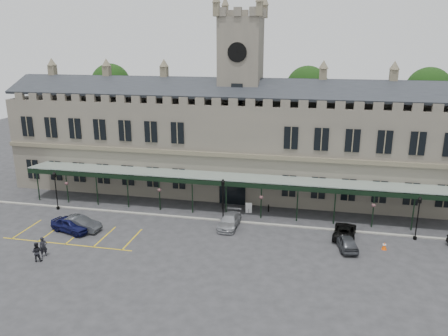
% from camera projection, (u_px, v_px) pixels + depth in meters
% --- Properties ---
extents(ground, '(140.00, 140.00, 0.00)m').
position_uv_depth(ground, '(211.00, 242.00, 43.39)').
color(ground, '#2A2B2D').
extents(station_building, '(60.00, 10.36, 17.30)m').
position_uv_depth(station_building, '(240.00, 144.00, 56.53)').
color(station_building, '#5D584D').
rests_on(station_building, ground).
extents(clock_tower, '(5.60, 5.60, 24.80)m').
position_uv_depth(clock_tower, '(241.00, 92.00, 54.76)').
color(clock_tower, '#5D584D').
rests_on(clock_tower, ground).
extents(canopy, '(50.00, 4.10, 4.30)m').
position_uv_depth(canopy, '(227.00, 195.00, 49.73)').
color(canopy, '#8C9E93').
rests_on(canopy, ground).
extents(kerb, '(60.00, 0.40, 0.12)m').
position_uv_depth(kerb, '(223.00, 220.00, 48.54)').
color(kerb, gray).
rests_on(kerb, ground).
extents(parking_markings, '(16.00, 6.00, 0.01)m').
position_uv_depth(parking_markings, '(76.00, 236.00, 44.77)').
color(parking_markings, gold).
rests_on(parking_markings, ground).
extents(tree_behind_left, '(6.00, 6.00, 16.00)m').
position_uv_depth(tree_behind_left, '(111.00, 84.00, 67.69)').
color(tree_behind_left, '#332314').
rests_on(tree_behind_left, ground).
extents(tree_behind_mid, '(6.00, 6.00, 16.00)m').
position_uv_depth(tree_behind_mid, '(307.00, 89.00, 61.71)').
color(tree_behind_mid, '#332314').
rests_on(tree_behind_mid, ground).
extents(tree_behind_right, '(6.00, 6.00, 16.00)m').
position_uv_depth(tree_behind_right, '(428.00, 91.00, 58.51)').
color(tree_behind_right, '#332314').
rests_on(tree_behind_right, ground).
extents(lamp_post_left, '(0.44, 0.44, 4.70)m').
position_uv_depth(lamp_post_left, '(56.00, 187.00, 51.19)').
color(lamp_post_left, black).
rests_on(lamp_post_left, ground).
extents(lamp_post_mid, '(0.47, 0.47, 5.02)m').
position_uv_depth(lamp_post_mid, '(223.00, 196.00, 47.51)').
color(lamp_post_mid, black).
rests_on(lamp_post_mid, ground).
extents(lamp_post_right, '(0.44, 0.44, 4.64)m').
position_uv_depth(lamp_post_right, '(418.00, 214.00, 43.26)').
color(lamp_post_right, black).
rests_on(lamp_post_right, ground).
extents(traffic_cone, '(0.47, 0.47, 0.75)m').
position_uv_depth(traffic_cone, '(384.00, 246.00, 41.79)').
color(traffic_cone, '#FF5508').
rests_on(traffic_cone, ground).
extents(sign_board, '(0.73, 0.14, 1.24)m').
position_uv_depth(sign_board, '(249.00, 208.00, 50.67)').
color(sign_board, black).
rests_on(sign_board, ground).
extents(bollard_left, '(0.16, 0.16, 0.88)m').
position_uv_depth(bollard_left, '(222.00, 206.00, 51.81)').
color(bollard_left, black).
rests_on(bollard_left, ground).
extents(bollard_right, '(0.15, 0.15, 0.87)m').
position_uv_depth(bollard_right, '(269.00, 208.00, 51.08)').
color(bollard_right, black).
rests_on(bollard_right, ground).
extents(car_left_a, '(4.93, 3.13, 1.56)m').
position_uv_depth(car_left_a, '(71.00, 225.00, 45.60)').
color(car_left_a, '#0D0F3A').
rests_on(car_left_a, ground).
extents(car_left_b, '(4.78, 2.01, 1.53)m').
position_uv_depth(car_left_b, '(79.00, 224.00, 45.90)').
color(car_left_b, '#37393E').
rests_on(car_left_b, ground).
extents(car_taxi, '(2.11, 4.82, 1.38)m').
position_uv_depth(car_taxi, '(229.00, 221.00, 46.86)').
color(car_taxi, '#93959A').
rests_on(car_taxi, ground).
extents(car_van, '(2.71, 4.87, 1.29)m').
position_uv_depth(car_van, '(345.00, 231.00, 44.46)').
color(car_van, black).
rests_on(car_van, ground).
extents(car_right_a, '(2.41, 4.30, 1.38)m').
position_uv_depth(car_right_a, '(346.00, 242.00, 41.88)').
color(car_right_a, '#37393E').
rests_on(car_right_a, ground).
extents(person_a, '(0.80, 0.84, 1.93)m').
position_uv_depth(person_a, '(43.00, 247.00, 40.29)').
color(person_a, black).
rests_on(person_a, ground).
extents(person_b, '(1.07, 0.94, 1.84)m').
position_uv_depth(person_b, '(37.00, 252.00, 39.42)').
color(person_b, black).
rests_on(person_b, ground).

